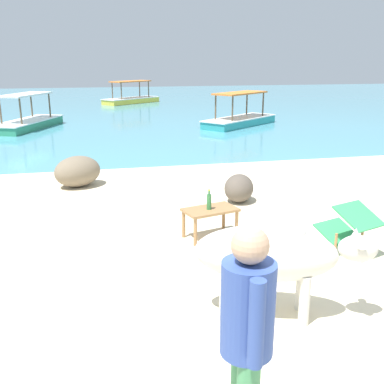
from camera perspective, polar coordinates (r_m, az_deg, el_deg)
name	(u,v)px	position (r m, az deg, el deg)	size (l,w,h in m)	color
sand_beach	(254,329)	(4.69, 7.75, -16.54)	(18.00, 14.00, 0.04)	beige
water_surface	(116,107)	(25.84, -9.49, 10.43)	(60.00, 36.00, 0.03)	teal
cow	(270,255)	(4.59, 9.77, -7.71)	(1.79, 0.95, 1.00)	beige
low_bench_table	(210,214)	(6.59, 2.29, -2.70)	(0.85, 0.62, 0.44)	olive
bottle	(209,201)	(6.50, 2.14, -1.18)	(0.07, 0.07, 0.30)	#2D6B38
deck_chair_far	(347,225)	(6.41, 18.83, -3.97)	(0.76, 0.90, 0.68)	olive
person_standing	(247,333)	(2.85, 6.85, -17.06)	(0.32, 0.51, 1.62)	#428956
shore_rock_large	(78,171)	(9.56, -14.09, 2.52)	(0.97, 0.72, 0.62)	#756651
shore_rock_medium	(239,188)	(8.31, 5.87, 0.48)	(0.65, 0.52, 0.51)	brown
boat_teal	(240,119)	(18.20, 5.98, 9.10)	(3.60, 3.17, 1.29)	teal
boat_yellow	(131,99)	(27.69, -7.61, 11.50)	(3.62, 3.15, 1.29)	gold
boat_green	(28,121)	(18.39, -19.83, 8.30)	(2.48, 3.83, 1.29)	#338E66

